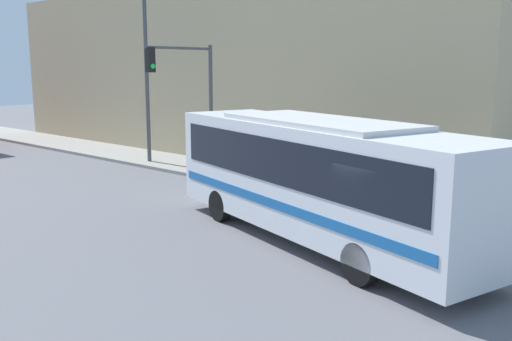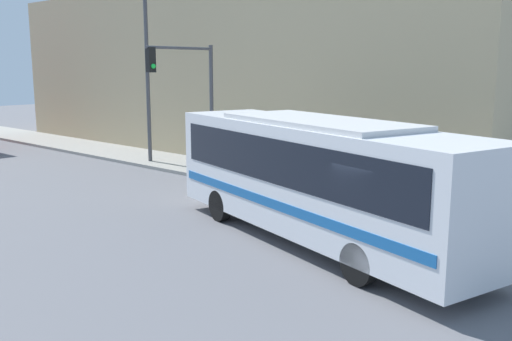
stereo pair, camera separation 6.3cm
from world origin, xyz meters
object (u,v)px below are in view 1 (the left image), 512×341
at_px(city_bus, 317,172).
at_px(traffic_light_pole, 190,87).
at_px(pedestrian_mid_block, 245,149).
at_px(street_lamp, 140,63).
at_px(parking_meter, 253,157).
at_px(fire_hydrant, 357,190).
at_px(pedestrian_near_corner, 207,144).

xyz_separation_m(city_bus, traffic_light_pole, (3.29, 8.53, 1.87)).
distance_m(city_bus, pedestrian_mid_block, 9.63).
bearing_deg(street_lamp, pedestrian_mid_block, -74.09).
relative_size(street_lamp, pedestrian_mid_block, 4.08).
bearing_deg(city_bus, parking_meter, 70.34).
height_order(city_bus, pedestrian_mid_block, city_bus).
bearing_deg(street_lamp, fire_hydrant, -89.53).
xyz_separation_m(fire_hydrant, pedestrian_mid_block, (1.34, 6.36, 0.63)).
distance_m(fire_hydrant, pedestrian_near_corner, 8.99).
xyz_separation_m(fire_hydrant, pedestrian_near_corner, (1.51, 8.84, 0.59)).
distance_m(street_lamp, pedestrian_near_corner, 4.68).
relative_size(street_lamp, pedestrian_near_corner, 4.24).
distance_m(fire_hydrant, parking_meter, 4.72).
relative_size(fire_hydrant, traffic_light_pole, 0.13).
height_order(parking_meter, pedestrian_near_corner, pedestrian_near_corner).
relative_size(traffic_light_pole, pedestrian_mid_block, 2.80).
bearing_deg(city_bus, fire_hydrant, 33.78).
distance_m(pedestrian_near_corner, pedestrian_mid_block, 2.48).
xyz_separation_m(city_bus, pedestrian_near_corner, (5.78, 10.27, -0.78)).
distance_m(parking_meter, pedestrian_mid_block, 2.15).
height_order(street_lamp, pedestrian_near_corner, street_lamp).
xyz_separation_m(fire_hydrant, traffic_light_pole, (-0.98, 7.11, 3.24)).
bearing_deg(parking_meter, street_lamp, 90.80).
relative_size(city_bus, pedestrian_near_corner, 5.88).
bearing_deg(pedestrian_near_corner, traffic_light_pole, -145.17).
bearing_deg(traffic_light_pole, pedestrian_mid_block, -17.69).
bearing_deg(fire_hydrant, street_lamp, 90.47).
height_order(pedestrian_near_corner, pedestrian_mid_block, pedestrian_mid_block).
bearing_deg(street_lamp, traffic_light_pole, -101.69).
height_order(street_lamp, pedestrian_mid_block, street_lamp).
distance_m(fire_hydrant, traffic_light_pole, 7.87).
relative_size(city_bus, street_lamp, 1.39).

